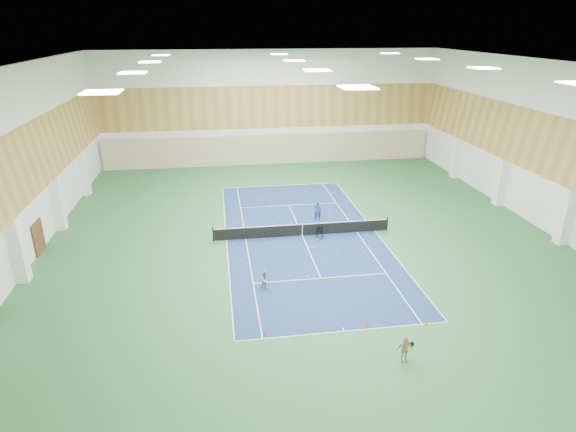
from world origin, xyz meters
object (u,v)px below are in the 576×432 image
at_px(child_court, 265,280).
at_px(child_apron, 405,349).
at_px(tennis_net, 302,229).
at_px(coach, 318,211).
at_px(ball_cart, 320,233).

relative_size(child_court, child_apron, 0.93).
bearing_deg(child_apron, tennis_net, 98.50).
xyz_separation_m(tennis_net, child_apron, (2.09, -14.49, 0.10)).
xyz_separation_m(tennis_net, child_court, (-3.45, -7.16, 0.05)).
bearing_deg(coach, child_court, 85.53).
bearing_deg(ball_cart, child_court, -105.33).
bearing_deg(tennis_net, child_apron, -81.78).
distance_m(coach, child_apron, 17.31).
bearing_deg(child_apron, ball_cart, 94.18).
bearing_deg(child_court, coach, 39.40).
height_order(tennis_net, coach, coach).
relative_size(child_apron, ball_cart, 1.58).
distance_m(coach, child_court, 11.23).
bearing_deg(child_apron, coach, 91.56).
distance_m(child_apron, ball_cart, 13.88).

